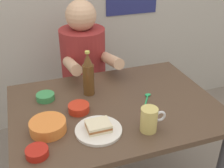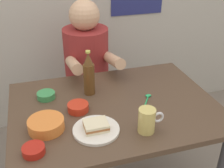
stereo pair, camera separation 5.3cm
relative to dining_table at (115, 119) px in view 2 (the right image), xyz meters
The scene contains 12 objects.
dining_table is the anchor object (origin of this frame).
stool 0.70m from the dining_table, 91.87° to the left, with size 0.34×0.34×0.45m.
person_seated 0.63m from the dining_table, 91.90° to the left, with size 0.33×0.56×0.72m.
plate_orange 0.26m from the dining_table, 128.00° to the right, with size 0.22×0.22×0.01m, color silver.
sandwich 0.27m from the dining_table, 128.00° to the right, with size 0.11×0.09×0.04m.
beer_mug 0.31m from the dining_table, 73.32° to the right, with size 0.13×0.08×0.12m.
beer_bottle 0.28m from the dining_table, 123.34° to the left, with size 0.06×0.06×0.26m.
dip_bowl_green 0.40m from the dining_table, 153.61° to the left, with size 0.10×0.10×0.03m.
soup_bowl_orange 0.41m from the dining_table, 163.18° to the right, with size 0.17×0.17×0.05m.
sauce_bowl_chili 0.23m from the dining_table, behind, with size 0.11×0.11×0.04m.
sambal_bowl_red 0.52m from the dining_table, 149.19° to the right, with size 0.10×0.10×0.03m.
spoon 0.22m from the dining_table, ahead, with size 0.08×0.11×0.01m.
Camera 2 is at (-0.37, -1.20, 1.56)m, focal length 44.48 mm.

